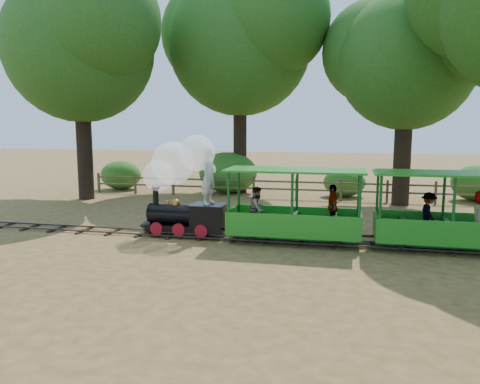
% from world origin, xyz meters
% --- Properties ---
extents(ground, '(90.00, 90.00, 0.00)m').
position_xyz_m(ground, '(0.00, 0.00, 0.00)').
color(ground, '#A38346').
rests_on(ground, ground).
extents(track, '(22.00, 1.00, 0.10)m').
position_xyz_m(track, '(0.00, 0.00, 0.07)').
color(track, '#3F3D3A').
rests_on(track, ground).
extents(locomotive, '(2.77, 1.31, 3.19)m').
position_xyz_m(locomotive, '(-1.72, 0.07, 1.79)').
color(locomotive, black).
rests_on(locomotive, ground).
extents(carriage_front, '(3.95, 1.61, 2.05)m').
position_xyz_m(carriage_front, '(1.76, -0.00, 0.85)').
color(carriage_front, '#228D1E').
rests_on(carriage_front, track).
extents(carriage_rear, '(3.95, 1.61, 2.05)m').
position_xyz_m(carriage_rear, '(5.94, -0.01, 0.85)').
color(carriage_rear, '#228D1E').
rests_on(carriage_rear, track).
extents(oak_nw, '(8.25, 7.26, 10.10)m').
position_xyz_m(oak_nw, '(-8.53, 6.09, 7.14)').
color(oak_nw, '#2D2116').
rests_on(oak_nw, ground).
extents(oak_nc, '(8.70, 7.66, 10.78)m').
position_xyz_m(oak_nc, '(-2.03, 9.59, 7.65)').
color(oak_nc, '#2D2116').
rests_on(oak_nc, ground).
extents(oak_ne, '(7.04, 6.19, 8.80)m').
position_xyz_m(oak_ne, '(5.47, 7.58, 6.26)').
color(oak_ne, '#2D2116').
rests_on(oak_ne, ground).
extents(fence, '(18.10, 0.10, 1.00)m').
position_xyz_m(fence, '(0.00, 8.00, 0.58)').
color(fence, brown).
rests_on(fence, ground).
extents(shrub_west, '(2.19, 1.69, 1.52)m').
position_xyz_m(shrub_west, '(-8.44, 9.30, 0.76)').
color(shrub_west, '#2D6B1E').
rests_on(shrub_west, ground).
extents(shrub_mid_w, '(2.96, 2.28, 2.05)m').
position_xyz_m(shrub_mid_w, '(-2.58, 9.30, 1.02)').
color(shrub_mid_w, '#2D6B1E').
rests_on(shrub_mid_w, ground).
extents(shrub_mid_e, '(1.98, 1.52, 1.37)m').
position_xyz_m(shrub_mid_e, '(3.14, 9.30, 0.68)').
color(shrub_mid_e, '#2D6B1E').
rests_on(shrub_mid_e, ground).
extents(shrub_east, '(2.36, 1.82, 1.63)m').
position_xyz_m(shrub_east, '(9.00, 9.30, 0.82)').
color(shrub_east, '#2D6B1E').
rests_on(shrub_east, ground).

